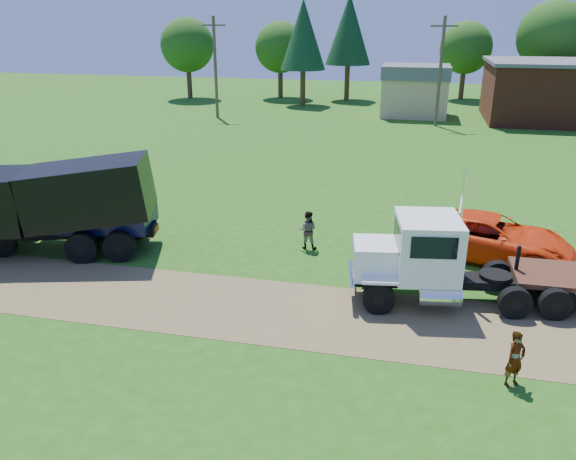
% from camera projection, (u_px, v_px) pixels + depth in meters
% --- Properties ---
extents(ground, '(140.00, 140.00, 0.00)m').
position_uv_depth(ground, '(267.00, 310.00, 18.25)').
color(ground, '#265212').
rests_on(ground, ground).
extents(dirt_track, '(120.00, 4.20, 0.01)m').
position_uv_depth(dirt_track, '(267.00, 310.00, 18.25)').
color(dirt_track, brown).
rests_on(dirt_track, ground).
extents(white_semi_tractor, '(7.34, 3.36, 4.34)m').
position_uv_depth(white_semi_tractor, '(428.00, 260.00, 18.35)').
color(white_semi_tractor, black).
rests_on(white_semi_tractor, ground).
extents(black_dump_truck, '(9.02, 5.09, 3.84)m').
position_uv_depth(black_dump_truck, '(48.00, 202.00, 22.00)').
color(black_dump_truck, black).
rests_on(black_dump_truck, ground).
extents(navy_truck, '(6.78, 3.46, 2.88)m').
position_uv_depth(navy_truck, '(63.00, 213.00, 22.71)').
color(navy_truck, '#981E0B').
rests_on(navy_truck, ground).
extents(orange_pickup, '(6.71, 4.35, 1.72)m').
position_uv_depth(orange_pickup, '(490.00, 237.00, 21.94)').
color(orange_pickup, '#EB3A0B').
rests_on(orange_pickup, ground).
extents(spectator_a, '(0.67, 0.63, 1.53)m').
position_uv_depth(spectator_a, '(515.00, 359.00, 14.29)').
color(spectator_a, '#999999').
rests_on(spectator_a, ground).
extents(spectator_b, '(0.80, 0.63, 1.60)m').
position_uv_depth(spectator_b, '(308.00, 230.00, 22.81)').
color(spectator_b, '#999999').
rests_on(spectator_b, ground).
extents(brick_building, '(15.40, 10.40, 5.30)m').
position_uv_depth(brick_building, '(575.00, 91.00, 50.08)').
color(brick_building, maroon).
rests_on(brick_building, ground).
extents(tan_shed, '(6.20, 5.40, 4.70)m').
position_uv_depth(tan_shed, '(415.00, 90.00, 53.03)').
color(tan_shed, tan).
rests_on(tan_shed, ground).
extents(utility_poles, '(42.20, 0.28, 9.00)m').
position_uv_depth(utility_poles, '(440.00, 70.00, 47.25)').
color(utility_poles, '#4D412B').
rests_on(utility_poles, ground).
extents(tree_row, '(57.01, 13.80, 11.64)m').
position_uv_depth(tree_row, '(466.00, 39.00, 59.13)').
color(tree_row, '#3A2B17').
rests_on(tree_row, ground).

